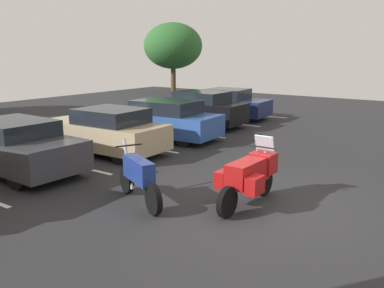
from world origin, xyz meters
TOP-DOWN VIEW (x-y plane):
  - ground at (0.00, 0.00)m, footprint 44.00×44.00m
  - motorcycle_touring at (-0.12, 0.41)m, footprint 2.24×0.97m
  - motorcycle_second at (-1.42, 2.40)m, footprint 1.05×1.99m
  - parking_stripes at (-1.76, 6.74)m, footprint 26.64×4.63m
  - car_charcoal at (-1.61, 6.90)m, footprint 1.92×4.76m
  - car_tan at (1.35, 6.37)m, footprint 1.92×4.29m
  - car_blue at (4.18, 6.41)m, footprint 2.10×4.78m
  - car_black at (7.17, 6.83)m, footprint 1.83×4.44m
  - car_navy at (9.79, 6.97)m, footprint 2.21×4.46m
  - tree_left at (19.26, 17.53)m, footprint 4.68×4.68m

SIDE VIEW (x-z plane):
  - ground at x=0.00m, z-range -0.10..0.00m
  - parking_stripes at x=-1.76m, z-range 0.00..0.01m
  - motorcycle_second at x=-1.42m, z-range -0.05..1.23m
  - motorcycle_touring at x=-0.12m, z-range -0.04..1.37m
  - car_navy at x=9.79m, z-range -0.03..1.41m
  - car_charcoal at x=-1.61m, z-range 0.00..1.43m
  - car_blue at x=4.18m, z-range -0.02..1.44m
  - car_tan at x=1.35m, z-range -0.02..1.45m
  - car_black at x=7.17m, z-range -0.01..1.51m
  - tree_left at x=19.26m, z-range 0.90..6.36m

